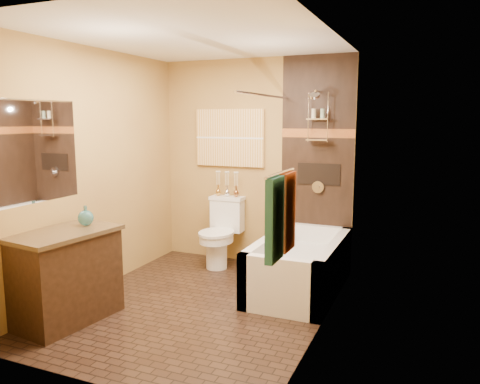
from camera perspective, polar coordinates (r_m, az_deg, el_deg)
The scene contains 23 objects.
floor at distance 4.69m, azimuth -5.04°, elevation -13.47°, with size 3.00×3.00×0.00m, color black.
wall_left at distance 5.05m, azimuth -17.39°, elevation 2.43°, with size 0.02×3.00×2.50m, color #AB8A42.
wall_right at distance 3.95m, azimuth 10.28°, elevation 1.00°, with size 0.02×3.00×2.50m, color #AB8A42.
wall_back at distance 5.73m, azimuth 1.82°, elevation 3.58°, with size 2.40×0.02×2.50m, color #AB8A42.
wall_front at distance 3.14m, azimuth -18.22°, elevation -1.35°, with size 2.40×0.02×2.50m, color #AB8A42.
ceiling at distance 4.40m, azimuth -5.51°, elevation 18.25°, with size 3.00×3.00×0.00m, color silver.
alcove_tile_back at distance 5.49m, azimuth 9.36°, elevation 3.22°, with size 0.85×0.01×2.50m, color black.
alcove_tile_right at distance 4.69m, azimuth 12.15°, elevation 2.17°, with size 0.01×1.50×2.50m, color black.
mosaic_band_back at distance 5.46m, azimuth 9.43°, elevation 7.08°, with size 0.85×0.01×0.10m, color brown.
mosaic_band_right at distance 4.66m, azimuth 12.18°, elevation 6.70°, with size 0.01×1.50×0.10m, color brown.
alcove_niche at distance 5.49m, azimuth 9.57°, elevation 2.17°, with size 0.50×0.01×0.25m, color black.
shower_fixtures at distance 5.35m, azimuth 9.45°, elevation 7.54°, with size 0.24×0.33×1.16m.
curtain_rod at distance 4.87m, azimuth 3.11°, elevation 11.68°, with size 0.03×0.03×1.55m, color silver.
towel_bar at distance 2.94m, azimuth 4.93°, elevation 2.31°, with size 0.02×0.02×0.55m, color silver.
towel_teal at distance 2.86m, azimuth 4.24°, elevation -3.36°, with size 0.05×0.22×0.52m, color #1F5B67.
towel_rust at distance 3.10m, azimuth 5.78°, elevation -2.41°, with size 0.05×0.22×0.52m, color maroon.
sunset_painting at distance 5.81m, azimuth -1.26°, elevation 6.62°, with size 0.90×0.04×0.70m, color #C68A2E.
vanity_mirror at distance 4.46m, azimuth -23.78°, elevation 4.50°, with size 0.01×1.00×0.90m, color white.
bathtub at distance 4.99m, azimuth 7.32°, elevation -9.40°, with size 0.80×1.50×0.55m.
toilet at distance 5.73m, azimuth -2.33°, elevation -4.87°, with size 0.43×0.63×0.83m.
vanity at distance 4.48m, azimuth -20.53°, elevation -9.53°, with size 0.68×0.99×0.82m.
teal_bottle at distance 4.49m, azimuth -18.30°, elevation -2.77°, with size 0.14×0.14×0.23m, color #276E76, non-canonical shape.
bud_vases at distance 5.78m, azimuth -1.58°, elevation 1.08°, with size 0.31×0.06×0.30m.
Camera 1 is at (2.04, -3.83, 1.79)m, focal length 35.00 mm.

